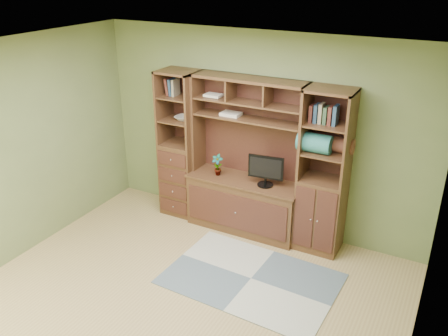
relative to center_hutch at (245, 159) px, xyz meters
The scene contains 11 objects.
room 1.76m from the center_hutch, 87.41° to the right, with size 4.60×4.10×2.64m.
center_hutch is the anchor object (origin of this frame).
left_tower 1.00m from the center_hutch, behind, with size 0.50×0.45×2.05m, color #50301C.
right_tower 1.03m from the center_hutch, ahead, with size 0.55×0.45×2.05m, color #50301C.
rug 1.52m from the center_hutch, 59.92° to the right, with size 1.90×1.27×0.01m, color gray.
monitor 0.31m from the center_hutch, ahead, with size 0.45×0.20×0.55m, color black.
orchid 0.41m from the center_hutch, behind, with size 0.15×0.10×0.29m, color #953C32.
magazines 0.60m from the center_hutch, 160.01° to the left, with size 0.25×0.18×0.04m, color beige.
bowl 1.02m from the center_hutch, behind, with size 0.22×0.22×0.05m, color beige.
blanket_teal 0.97m from the center_hutch, ahead, with size 0.39×0.23×0.23m, color #2C7570.
blanket_red 1.22m from the center_hutch, ahead, with size 0.33×0.18×0.18m, color brown.
Camera 1 is at (2.30, -3.32, 3.36)m, focal length 38.00 mm.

